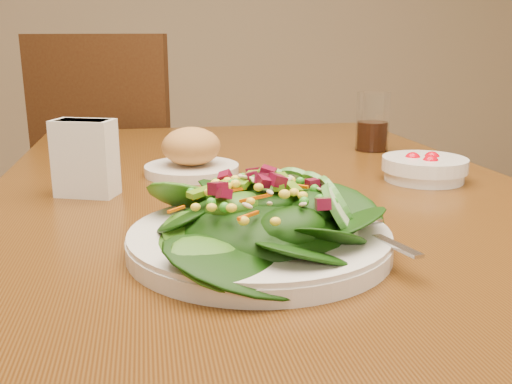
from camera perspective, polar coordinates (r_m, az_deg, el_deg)
dining_table at (r=0.99m, az=0.74°, el=-5.09°), size 0.90×1.40×0.75m
chair_far at (r=1.92m, az=-13.18°, el=0.81°), size 0.61×0.61×1.01m
salad_plate at (r=0.66m, az=1.23°, el=-3.15°), size 0.31×0.31×0.09m
bread_plate at (r=1.05m, az=-6.47°, el=3.68°), size 0.17×0.17×0.09m
tomato_bowl at (r=1.04m, az=16.47°, el=2.29°), size 0.15×0.15×0.05m
drinking_glass at (r=1.30m, az=11.57°, el=6.50°), size 0.07×0.07×0.13m
napkin_holder at (r=0.93m, az=-16.71°, el=3.47°), size 0.10×0.08×0.12m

